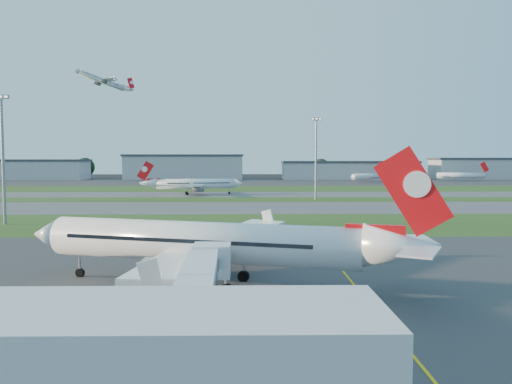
{
  "coord_description": "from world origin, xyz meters",
  "views": [
    {
      "loc": [
        -6.13,
        -48.07,
        13.5
      ],
      "look_at": [
        -4.73,
        44.9,
        7.0
      ],
      "focal_mm": 35.0,
      "sensor_mm": 36.0,
      "label": 1
    }
  ],
  "objects_px": {
    "light_mast_west": "(3,151)",
    "light_mast_centre": "(316,153)",
    "mini_jet_far": "(461,175)",
    "airliner_parked": "(203,243)",
    "jet_bridge": "(194,299)",
    "airliner_taxiing": "(195,184)",
    "mini_jet_near": "(368,176)"
  },
  "relations": [
    {
      "from": "jet_bridge",
      "to": "airliner_taxiing",
      "type": "height_order",
      "value": "airliner_taxiing"
    },
    {
      "from": "airliner_taxiing",
      "to": "mini_jet_near",
      "type": "height_order",
      "value": "airliner_taxiing"
    },
    {
      "from": "mini_jet_far",
      "to": "light_mast_centre",
      "type": "height_order",
      "value": "light_mast_centre"
    },
    {
      "from": "light_mast_centre",
      "to": "light_mast_west",
      "type": "bearing_deg",
      "value": -141.34
    },
    {
      "from": "mini_jet_far",
      "to": "light_mast_centre",
      "type": "bearing_deg",
      "value": -124.35
    },
    {
      "from": "jet_bridge",
      "to": "airliner_taxiing",
      "type": "distance_m",
      "value": 147.85
    },
    {
      "from": "jet_bridge",
      "to": "mini_jet_far",
      "type": "distance_m",
      "value": 275.99
    },
    {
      "from": "mini_jet_far",
      "to": "airliner_parked",
      "type": "bearing_deg",
      "value": -114.33
    },
    {
      "from": "jet_bridge",
      "to": "light_mast_west",
      "type": "height_order",
      "value": "light_mast_west"
    },
    {
      "from": "light_mast_west",
      "to": "mini_jet_far",
      "type": "bearing_deg",
      "value": 46.73
    },
    {
      "from": "airliner_taxiing",
      "to": "light_mast_west",
      "type": "distance_m",
      "value": 85.78
    },
    {
      "from": "airliner_parked",
      "to": "light_mast_west",
      "type": "bearing_deg",
      "value": 148.52
    },
    {
      "from": "jet_bridge",
      "to": "mini_jet_far",
      "type": "height_order",
      "value": "mini_jet_far"
    },
    {
      "from": "airliner_parked",
      "to": "light_mast_centre",
      "type": "height_order",
      "value": "light_mast_centre"
    },
    {
      "from": "airliner_taxiing",
      "to": "mini_jet_far",
      "type": "xyz_separation_m",
      "value": [
        139.42,
        99.67,
        -0.54
      ]
    },
    {
      "from": "jet_bridge",
      "to": "mini_jet_far",
      "type": "bearing_deg",
      "value": 63.36
    },
    {
      "from": "mini_jet_far",
      "to": "light_mast_west",
      "type": "relative_size",
      "value": 1.11
    },
    {
      "from": "airliner_taxiing",
      "to": "light_mast_centre",
      "type": "bearing_deg",
      "value": 139.42
    },
    {
      "from": "airliner_parked",
      "to": "light_mast_west",
      "type": "relative_size",
      "value": 1.57
    },
    {
      "from": "light_mast_centre",
      "to": "jet_bridge",
      "type": "bearing_deg",
      "value": -101.38
    },
    {
      "from": "mini_jet_near",
      "to": "light_mast_west",
      "type": "distance_m",
      "value": 203.6
    },
    {
      "from": "jet_bridge",
      "to": "mini_jet_near",
      "type": "relative_size",
      "value": 1.23
    },
    {
      "from": "light_mast_west",
      "to": "light_mast_centre",
      "type": "distance_m",
      "value": 89.64
    },
    {
      "from": "airliner_parked",
      "to": "light_mast_centre",
      "type": "xyz_separation_m",
      "value": [
        25.85,
        104.59,
        10.26
      ]
    },
    {
      "from": "mini_jet_far",
      "to": "light_mast_west",
      "type": "xyz_separation_m",
      "value": [
        -168.95,
        -179.45,
        11.53
      ]
    },
    {
      "from": "light_mast_west",
      "to": "light_mast_centre",
      "type": "relative_size",
      "value": 1.0
    },
    {
      "from": "light_mast_west",
      "to": "airliner_taxiing",
      "type": "bearing_deg",
      "value": 69.69
    },
    {
      "from": "mini_jet_near",
      "to": "mini_jet_far",
      "type": "distance_m",
      "value": 56.54
    },
    {
      "from": "mini_jet_near",
      "to": "airliner_parked",
      "type": "bearing_deg",
      "value": -151.15
    },
    {
      "from": "jet_bridge",
      "to": "light_mast_west",
      "type": "distance_m",
      "value": 81.73
    },
    {
      "from": "jet_bridge",
      "to": "airliner_parked",
      "type": "relative_size",
      "value": 0.66
    },
    {
      "from": "airliner_taxiing",
      "to": "jet_bridge",
      "type": "bearing_deg",
      "value": 85.94
    }
  ]
}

